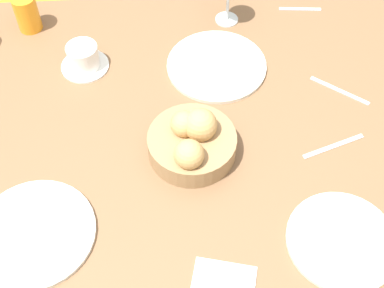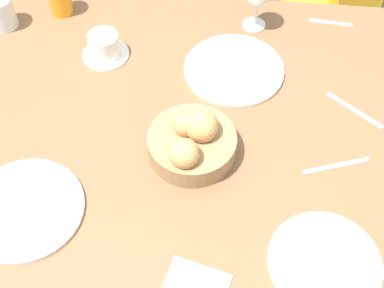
% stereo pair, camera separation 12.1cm
% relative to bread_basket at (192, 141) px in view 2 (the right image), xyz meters
% --- Properties ---
extents(ground_plane, '(10.00, 10.00, 0.00)m').
position_rel_bread_basket_xyz_m(ground_plane, '(-0.02, 0.03, -0.76)').
color(ground_plane, '#6B6056').
extents(dining_table, '(1.28, 1.09, 0.71)m').
position_rel_bread_basket_xyz_m(dining_table, '(-0.02, 0.03, -0.13)').
color(dining_table, brown).
rests_on(dining_table, ground_plane).
extents(bread_basket, '(0.20, 0.20, 0.12)m').
position_rel_bread_basket_xyz_m(bread_basket, '(0.00, 0.00, 0.00)').
color(bread_basket, '#99754C').
rests_on(bread_basket, dining_table).
extents(plate_near_left, '(0.26, 0.26, 0.01)m').
position_rel_bread_basket_xyz_m(plate_near_left, '(-0.34, -0.19, -0.04)').
color(plate_near_left, silver).
rests_on(plate_near_left, dining_table).
extents(plate_near_right, '(0.23, 0.23, 0.01)m').
position_rel_bread_basket_xyz_m(plate_near_right, '(0.29, -0.25, -0.04)').
color(plate_near_right, silver).
rests_on(plate_near_right, dining_table).
extents(plate_far_center, '(0.26, 0.26, 0.01)m').
position_rel_bread_basket_xyz_m(plate_far_center, '(0.08, 0.27, -0.04)').
color(plate_far_center, silver).
rests_on(plate_far_center, dining_table).
extents(water_tumbler, '(0.08, 0.08, 0.09)m').
position_rel_bread_basket_xyz_m(water_tumbler, '(-0.57, 0.38, 0.00)').
color(water_tumbler, silver).
rests_on(water_tumbler, dining_table).
extents(coffee_cup, '(0.12, 0.12, 0.07)m').
position_rel_bread_basket_xyz_m(coffee_cup, '(-0.26, 0.29, -0.01)').
color(coffee_cup, white).
rests_on(coffee_cup, dining_table).
extents(fork_silver, '(0.13, 0.11, 0.00)m').
position_rel_bread_basket_xyz_m(fork_silver, '(0.38, 0.17, -0.04)').
color(fork_silver, '#B7B7BC').
rests_on(fork_silver, dining_table).
extents(knife_silver, '(0.15, 0.06, 0.00)m').
position_rel_bread_basket_xyz_m(knife_silver, '(0.33, -0.00, -0.04)').
color(knife_silver, '#B7B7BC').
rests_on(knife_silver, dining_table).
extents(spoon_coffee, '(0.12, 0.02, 0.00)m').
position_rel_bread_basket_xyz_m(spoon_coffee, '(0.34, 0.49, -0.04)').
color(spoon_coffee, '#B7B7BC').
rests_on(spoon_coffee, dining_table).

